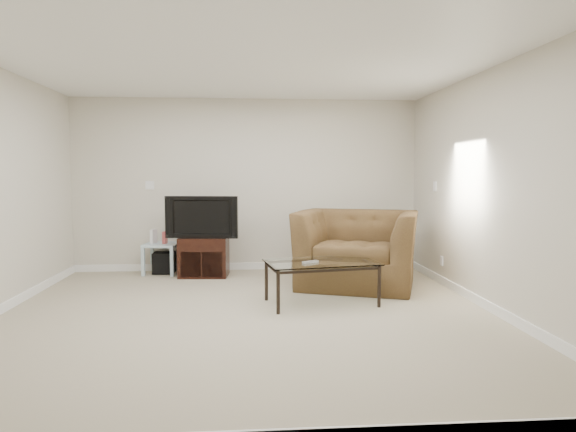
{
  "coord_description": "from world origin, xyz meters",
  "views": [
    {
      "loc": [
        0.01,
        -5.04,
        1.42
      ],
      "look_at": [
        0.5,
        1.2,
        0.9
      ],
      "focal_mm": 32.0,
      "sensor_mm": 36.0,
      "label": 1
    }
  ],
  "objects": [
    {
      "name": "subwoofer",
      "position": [
        -1.18,
        2.29,
        0.15
      ],
      "size": [
        0.3,
        0.3,
        0.29
      ],
      "primitive_type": "cube",
      "rotation": [
        0.0,
        0.0,
        -0.03
      ],
      "color": "black",
      "rests_on": "floor"
    },
    {
      "name": "dvd_player",
      "position": [
        -0.6,
        2.01,
        0.45
      ],
      "size": [
        0.35,
        0.26,
        0.05
      ],
      "primitive_type": "cube",
      "rotation": [
        0.0,
        0.0,
        -0.07
      ],
      "color": "black",
      "rests_on": "tv_stand"
    },
    {
      "name": "wall_back",
      "position": [
        0.0,
        2.5,
        1.25
      ],
      "size": [
        5.0,
        0.02,
        2.5
      ],
      "primitive_type": "cube",
      "color": "silver",
      "rests_on": "ground"
    },
    {
      "name": "plate_right_outlet",
      "position": [
        2.49,
        1.3,
        0.3
      ],
      "size": [
        0.02,
        0.08,
        0.12
      ],
      "primitive_type": "cube",
      "color": "white",
      "rests_on": "wall_right"
    },
    {
      "name": "plate_back",
      "position": [
        -1.4,
        2.49,
        1.25
      ],
      "size": [
        0.12,
        0.02,
        0.12
      ],
      "primitive_type": "cube",
      "color": "white",
      "rests_on": "wall_back"
    },
    {
      "name": "television",
      "position": [
        -0.6,
        2.02,
        0.83
      ],
      "size": [
        0.94,
        0.32,
        0.57
      ],
      "primitive_type": "imported",
      "rotation": [
        0.0,
        0.0,
        -0.15
      ],
      "color": "black",
      "rests_on": "tv_stand"
    },
    {
      "name": "game_case",
      "position": [
        -1.16,
        2.25,
        0.52
      ],
      "size": [
        0.06,
        0.13,
        0.17
      ],
      "primitive_type": "cube",
      "rotation": [
        0.0,
        0.0,
        -0.11
      ],
      "color": "#CC4C4C",
      "rests_on": "side_table"
    },
    {
      "name": "side_table",
      "position": [
        -1.21,
        2.28,
        0.22
      ],
      "size": [
        0.51,
        0.51,
        0.43
      ],
      "primitive_type": null,
      "rotation": [
        0.0,
        0.0,
        -0.13
      ],
      "color": "silver",
      "rests_on": "floor"
    },
    {
      "name": "coffee_table",
      "position": [
        0.8,
        0.43,
        0.23
      ],
      "size": [
        1.28,
        0.86,
        0.46
      ],
      "primitive_type": null,
      "rotation": [
        0.0,
        0.0,
        0.17
      ],
      "color": "black",
      "rests_on": "floor"
    },
    {
      "name": "remote",
      "position": [
        0.68,
        0.36,
        0.48
      ],
      "size": [
        0.19,
        0.14,
        0.02
      ],
      "primitive_type": "cube",
      "rotation": [
        0.0,
        0.0,
        0.52
      ],
      "color": "#B2B2B7",
      "rests_on": "coffee_table"
    },
    {
      "name": "recliner",
      "position": [
        1.39,
        1.31,
        0.64
      ],
      "size": [
        1.69,
        1.39,
        1.27
      ],
      "primitive_type": "imported",
      "rotation": [
        0.0,
        0.0,
        -0.35
      ],
      "color": "#4C3522",
      "rests_on": "floor"
    },
    {
      "name": "tv_stand",
      "position": [
        -0.6,
        2.05,
        0.27
      ],
      "size": [
        0.69,
        0.5,
        0.55
      ],
      "primitive_type": null,
      "rotation": [
        0.0,
        0.0,
        -0.07
      ],
      "color": "black",
      "rests_on": "floor"
    },
    {
      "name": "plate_right_switch",
      "position": [
        2.49,
        1.6,
        1.25
      ],
      "size": [
        0.02,
        0.09,
        0.13
      ],
      "primitive_type": "cube",
      "color": "white",
      "rests_on": "wall_right"
    },
    {
      "name": "game_console",
      "position": [
        -1.32,
        2.28,
        0.53
      ],
      "size": [
        0.08,
        0.15,
        0.2
      ],
      "primitive_type": "cube",
      "rotation": [
        0.0,
        0.0,
        -0.26
      ],
      "color": "white",
      "rests_on": "side_table"
    },
    {
      "name": "floor",
      "position": [
        0.0,
        0.0,
        0.0
      ],
      "size": [
        5.0,
        5.0,
        0.0
      ],
      "primitive_type": "plane",
      "color": "tan",
      "rests_on": "ground"
    },
    {
      "name": "ceiling",
      "position": [
        0.0,
        0.0,
        2.5
      ],
      "size": [
        5.0,
        5.0,
        0.0
      ],
      "primitive_type": "plane",
      "color": "white",
      "rests_on": "ground"
    },
    {
      "name": "wall_right",
      "position": [
        2.5,
        0.0,
        1.25
      ],
      "size": [
        0.02,
        5.0,
        2.5
      ],
      "primitive_type": "cube",
      "color": "silver",
      "rests_on": "ground"
    }
  ]
}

